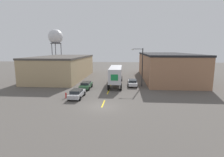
{
  "coord_description": "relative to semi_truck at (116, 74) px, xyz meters",
  "views": [
    {
      "loc": [
        3.14,
        -22.41,
        7.74
      ],
      "look_at": [
        0.73,
        7.84,
        2.54
      ],
      "focal_mm": 28.0,
      "sensor_mm": 36.0,
      "label": 1
    }
  ],
  "objects": [
    {
      "name": "warehouse_right",
      "position": [
        12.42,
        8.92,
        0.9
      ],
      "size": [
        11.73,
        27.31,
        6.54
      ],
      "color": "#9E7051",
      "rests_on": "ground_plane"
    },
    {
      "name": "fire_hydrant",
      "position": [
        -7.27,
        -11.36,
        -1.92
      ],
      "size": [
        0.22,
        0.22,
        0.92
      ],
      "color": "red",
      "rests_on": "ground_plane"
    },
    {
      "name": "parked_car_left_near",
      "position": [
        -5.61,
        -10.99,
        -1.65
      ],
      "size": [
        1.98,
        4.69,
        1.36
      ],
      "color": "#B2B2B7",
      "rests_on": "ground_plane"
    },
    {
      "name": "warehouse_left",
      "position": [
        -14.48,
        7.28,
        0.53
      ],
      "size": [
        11.79,
        22.88,
        5.81
      ],
      "color": "tan",
      "rests_on": "ground_plane"
    },
    {
      "name": "semi_truck",
      "position": [
        0.0,
        0.0,
        0.0
      ],
      "size": [
        2.84,
        12.91,
        3.98
      ],
      "rotation": [
        0.0,
        0.0,
        0.01
      ],
      "color": "silver",
      "rests_on": "ground_plane"
    },
    {
      "name": "water_tower",
      "position": [
        -26.11,
        32.12,
        9.95
      ],
      "size": [
        5.81,
        5.81,
        15.39
      ],
      "color": "#47474C",
      "rests_on": "ground_plane"
    },
    {
      "name": "ground_plane",
      "position": [
        -1.01,
        -15.03,
        -2.38
      ],
      "size": [
        160.0,
        160.0,
        0.0
      ],
      "primitive_type": "plane",
      "color": "#56514C"
    },
    {
      "name": "street_lamp",
      "position": [
        5.19,
        -1.63,
        2.17
      ],
      "size": [
        2.4,
        0.32,
        7.84
      ],
      "color": "#2D2D30",
      "rests_on": "ground_plane"
    },
    {
      "name": "parked_car_right_mid",
      "position": [
        3.58,
        -1.24,
        -1.65
      ],
      "size": [
        1.98,
        4.69,
        1.36
      ],
      "color": "silver",
      "rests_on": "ground_plane"
    },
    {
      "name": "road_centerline",
      "position": [
        -1.01,
        -6.78,
        -2.38
      ],
      "size": [
        0.2,
        17.13,
        0.01
      ],
      "color": "yellow",
      "rests_on": "ground_plane"
    },
    {
      "name": "parked_car_left_far",
      "position": [
        -5.61,
        -4.48,
        -1.65
      ],
      "size": [
        1.98,
        4.69,
        1.36
      ],
      "color": "#2D5B38",
      "rests_on": "ground_plane"
    }
  ]
}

